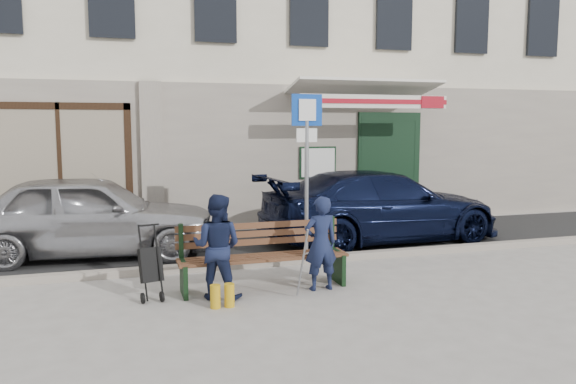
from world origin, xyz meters
name	(u,v)px	position (x,y,z in m)	size (l,w,h in m)	color
ground	(280,293)	(0.00, 0.00, 0.00)	(80.00, 80.00, 0.00)	#9E9991
asphalt_lane	(235,246)	(0.00, 3.10, 0.01)	(60.00, 3.20, 0.01)	#282828
curb	(255,263)	(0.00, 1.50, 0.06)	(60.00, 0.18, 0.12)	#9E9384
building	(194,26)	(0.01, 8.45, 4.97)	(20.00, 8.27, 10.00)	beige
car_silver	(90,215)	(-2.59, 3.04, 0.74)	(1.75, 4.34, 1.48)	#A5A5AA
car_navy	(381,206)	(2.88, 2.76, 0.71)	(1.98, 4.87, 1.41)	black
parking_sign	(307,149)	(0.94, 1.66, 1.90)	(0.52, 0.08, 2.81)	gray
bench	(260,257)	(-0.21, 0.29, 0.46)	(2.40, 1.17, 0.98)	brown
man	(321,243)	(0.59, 0.00, 0.66)	(0.48, 0.32, 1.32)	#151D3B
woman	(217,247)	(-0.86, 0.04, 0.70)	(0.68, 0.53, 1.40)	#141B38
stroller	(151,267)	(-1.71, 0.26, 0.44)	(0.34, 0.44, 0.98)	black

